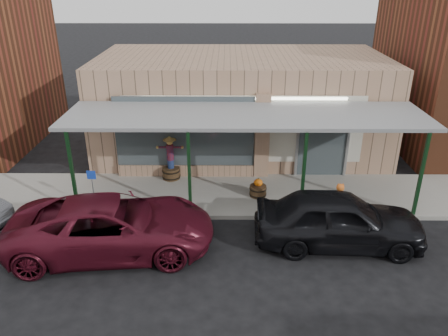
{
  "coord_description": "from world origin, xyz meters",
  "views": [
    {
      "loc": [
        -0.62,
        -10.29,
        7.44
      ],
      "look_at": [
        -0.71,
        2.6,
        1.59
      ],
      "focal_mm": 35.0,
      "sensor_mm": 36.0,
      "label": 1
    }
  ],
  "objects_px": {
    "barrel_pumpkin": "(258,189)",
    "barrel_scarecrow": "(171,164)",
    "handicap_sign": "(93,185)",
    "car_maroon": "(113,226)",
    "parked_sedan": "(339,219)"
  },
  "relations": [
    {
      "from": "barrel_pumpkin",
      "to": "barrel_scarecrow",
      "type": "bearing_deg",
      "value": 156.55
    },
    {
      "from": "handicap_sign",
      "to": "car_maroon",
      "type": "relative_size",
      "value": 0.25
    },
    {
      "from": "barrel_pumpkin",
      "to": "parked_sedan",
      "type": "distance_m",
      "value": 3.51
    },
    {
      "from": "barrel_scarecrow",
      "to": "parked_sedan",
      "type": "distance_m",
      "value": 6.79
    },
    {
      "from": "handicap_sign",
      "to": "parked_sedan",
      "type": "distance_m",
      "value": 7.85
    },
    {
      "from": "parked_sedan",
      "to": "barrel_scarecrow",
      "type": "bearing_deg",
      "value": 54.8
    },
    {
      "from": "barrel_scarecrow",
      "to": "handicap_sign",
      "type": "xyz_separation_m",
      "value": [
        -2.26,
        -2.4,
        0.33
      ]
    },
    {
      "from": "barrel_scarecrow",
      "to": "barrel_pumpkin",
      "type": "xyz_separation_m",
      "value": [
        3.23,
        -1.4,
        -0.33
      ]
    },
    {
      "from": "barrel_pumpkin",
      "to": "car_maroon",
      "type": "relative_size",
      "value": 0.13
    },
    {
      "from": "barrel_scarecrow",
      "to": "parked_sedan",
      "type": "relative_size",
      "value": 0.35
    },
    {
      "from": "parked_sedan",
      "to": "car_maroon",
      "type": "xyz_separation_m",
      "value": [
        -6.52,
        -0.34,
        -0.03
      ]
    },
    {
      "from": "barrel_scarecrow",
      "to": "barrel_pumpkin",
      "type": "bearing_deg",
      "value": -5.2
    },
    {
      "from": "barrel_scarecrow",
      "to": "car_maroon",
      "type": "height_order",
      "value": "barrel_scarecrow"
    },
    {
      "from": "barrel_pumpkin",
      "to": "car_maroon",
      "type": "distance_m",
      "value": 5.35
    },
    {
      "from": "handicap_sign",
      "to": "car_maroon",
      "type": "bearing_deg",
      "value": -57.72
    }
  ]
}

